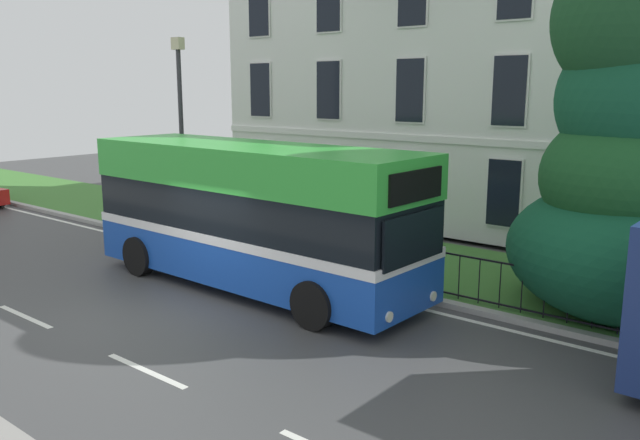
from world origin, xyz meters
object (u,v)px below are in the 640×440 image
Objects in this scene: evergreen_tree at (634,169)px; single_decker_bus at (253,214)px; georgian_townhouse at (489,48)px; street_lamp_post at (181,120)px.

single_decker_bus is (-7.09, -3.37, -1.26)m from evergreen_tree.
evergreen_tree is at bearing 26.42° from single_decker_bus.
street_lamp_post is (-5.76, -9.23, -2.35)m from georgian_townhouse.
evergreen_tree is (7.16, -8.63, -2.91)m from georgian_townhouse.
single_decker_bus is at bearing -89.62° from georgian_townhouse.
street_lamp_post is (-12.92, -0.60, 0.56)m from evergreen_tree.
single_decker_bus is (0.08, -12.00, -4.17)m from georgian_townhouse.
evergreen_tree is 0.86× the size of single_decker_bus.
georgian_townhouse is 11.59m from evergreen_tree.
georgian_townhouse reaches higher than single_decker_bus.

